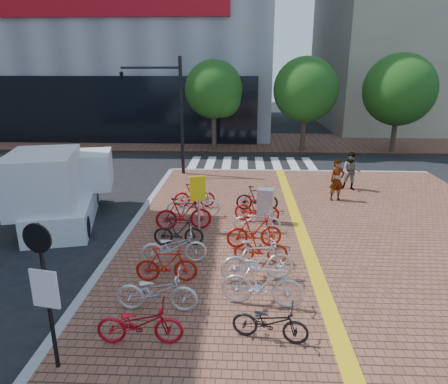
{
  "coord_description": "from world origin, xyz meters",
  "views": [
    {
      "loc": [
        -0.08,
        -9.48,
        5.54
      ],
      "look_at": [
        -0.7,
        4.12,
        1.3
      ],
      "focal_mm": 32.0,
      "sensor_mm": 36.0,
      "label": 1
    }
  ],
  "objects_px": {
    "bike_0": "(140,323)",
    "box_truck": "(62,189)",
    "bike_13": "(257,220)",
    "bike_11": "(261,248)",
    "pedestrian_a": "(337,180)",
    "bike_4": "(179,231)",
    "bike_10": "(257,261)",
    "bike_3": "(174,247)",
    "bike_14": "(257,209)",
    "bike_1": "(157,291)",
    "yellow_sign": "(198,193)",
    "notice_sign": "(44,280)",
    "traffic_light_pole": "(154,94)",
    "bike_9": "(262,283)",
    "bike_2": "(167,264)",
    "bike_15": "(257,198)",
    "bike_12": "(254,231)",
    "bike_6": "(193,204)",
    "pedestrian_b": "(351,171)",
    "bike_7": "(195,195)",
    "utility_box": "(265,206)",
    "bike_5": "(184,214)",
    "bike_8": "(270,322)"
  },
  "relations": [
    {
      "from": "bike_0",
      "to": "box_truck",
      "type": "bearing_deg",
      "value": 31.34
    },
    {
      "from": "bike_13",
      "to": "box_truck",
      "type": "relative_size",
      "value": 0.31
    },
    {
      "from": "bike_11",
      "to": "pedestrian_a",
      "type": "relative_size",
      "value": 0.89
    },
    {
      "from": "bike_11",
      "to": "box_truck",
      "type": "height_order",
      "value": "box_truck"
    },
    {
      "from": "bike_4",
      "to": "bike_10",
      "type": "height_order",
      "value": "bike_10"
    },
    {
      "from": "bike_3",
      "to": "bike_14",
      "type": "height_order",
      "value": "bike_14"
    },
    {
      "from": "bike_1",
      "to": "yellow_sign",
      "type": "bearing_deg",
      "value": -4.57
    },
    {
      "from": "notice_sign",
      "to": "traffic_light_pole",
      "type": "bearing_deg",
      "value": 94.25
    },
    {
      "from": "bike_9",
      "to": "pedestrian_a",
      "type": "relative_size",
      "value": 1.11
    },
    {
      "from": "bike_2",
      "to": "bike_15",
      "type": "distance_m",
      "value": 6.18
    },
    {
      "from": "bike_13",
      "to": "pedestrian_a",
      "type": "bearing_deg",
      "value": -41.7
    },
    {
      "from": "bike_12",
      "to": "bike_6",
      "type": "bearing_deg",
      "value": 31.65
    },
    {
      "from": "bike_3",
      "to": "pedestrian_a",
      "type": "height_order",
      "value": "pedestrian_a"
    },
    {
      "from": "bike_15",
      "to": "pedestrian_b",
      "type": "xyz_separation_m",
      "value": [
        4.38,
        2.99,
        0.38
      ]
    },
    {
      "from": "bike_11",
      "to": "bike_3",
      "type": "bearing_deg",
      "value": 96.86
    },
    {
      "from": "bike_12",
      "to": "bike_14",
      "type": "distance_m",
      "value": 2.21
    },
    {
      "from": "bike_3",
      "to": "bike_7",
      "type": "bearing_deg",
      "value": -8.82
    },
    {
      "from": "bike_9",
      "to": "bike_11",
      "type": "distance_m",
      "value": 2.19
    },
    {
      "from": "bike_3",
      "to": "utility_box",
      "type": "xyz_separation_m",
      "value": [
        2.79,
        3.32,
        0.13
      ]
    },
    {
      "from": "bike_2",
      "to": "bike_5",
      "type": "height_order",
      "value": "bike_5"
    },
    {
      "from": "bike_1",
      "to": "bike_6",
      "type": "xyz_separation_m",
      "value": [
        0.11,
        6.06,
        0.03
      ]
    },
    {
      "from": "pedestrian_a",
      "to": "traffic_light_pole",
      "type": "height_order",
      "value": "traffic_light_pole"
    },
    {
      "from": "bike_13",
      "to": "notice_sign",
      "type": "xyz_separation_m",
      "value": [
        -3.97,
        -6.73,
        1.43
      ]
    },
    {
      "from": "bike_4",
      "to": "notice_sign",
      "type": "height_order",
      "value": "notice_sign"
    },
    {
      "from": "bike_9",
      "to": "notice_sign",
      "type": "xyz_separation_m",
      "value": [
        -3.94,
        -2.25,
        1.26
      ]
    },
    {
      "from": "bike_9",
      "to": "bike_11",
      "type": "relative_size",
      "value": 1.25
    },
    {
      "from": "bike_1",
      "to": "bike_2",
      "type": "xyz_separation_m",
      "value": [
        -0.02,
        1.31,
        -0.01
      ]
    },
    {
      "from": "bike_7",
      "to": "pedestrian_a",
      "type": "height_order",
      "value": "pedestrian_a"
    },
    {
      "from": "bike_0",
      "to": "bike_9",
      "type": "height_order",
      "value": "bike_9"
    },
    {
      "from": "yellow_sign",
      "to": "bike_2",
      "type": "bearing_deg",
      "value": -98.03
    },
    {
      "from": "bike_13",
      "to": "bike_15",
      "type": "xyz_separation_m",
      "value": [
        0.06,
        2.18,
        0.08
      ]
    },
    {
      "from": "bike_6",
      "to": "pedestrian_b",
      "type": "bearing_deg",
      "value": -70.55
    },
    {
      "from": "bike_9",
      "to": "bike_4",
      "type": "bearing_deg",
      "value": 45.27
    },
    {
      "from": "bike_11",
      "to": "pedestrian_a",
      "type": "xyz_separation_m",
      "value": [
        3.44,
        5.91,
        0.41
      ]
    },
    {
      "from": "bike_12",
      "to": "box_truck",
      "type": "distance_m",
      "value": 7.36
    },
    {
      "from": "bike_5",
      "to": "bike_9",
      "type": "distance_m",
      "value": 5.21
    },
    {
      "from": "bike_4",
      "to": "pedestrian_b",
      "type": "xyz_separation_m",
      "value": [
        6.96,
        6.4,
        0.41
      ]
    },
    {
      "from": "traffic_light_pole",
      "to": "bike_15",
      "type": "bearing_deg",
      "value": -47.73
    },
    {
      "from": "bike_13",
      "to": "bike_14",
      "type": "distance_m",
      "value": 0.97
    },
    {
      "from": "utility_box",
      "to": "bike_7",
      "type": "bearing_deg",
      "value": 151.48
    },
    {
      "from": "bike_6",
      "to": "bike_1",
      "type": "bearing_deg",
      "value": 168.67
    },
    {
      "from": "bike_5",
      "to": "notice_sign",
      "type": "height_order",
      "value": "notice_sign"
    },
    {
      "from": "bike_8",
      "to": "bike_9",
      "type": "height_order",
      "value": "bike_9"
    },
    {
      "from": "bike_3",
      "to": "bike_10",
      "type": "xyz_separation_m",
      "value": [
        2.36,
        -0.93,
        0.09
      ]
    },
    {
      "from": "bike_9",
      "to": "bike_11",
      "type": "height_order",
      "value": "bike_9"
    },
    {
      "from": "bike_6",
      "to": "pedestrian_b",
      "type": "relative_size",
      "value": 1.14
    },
    {
      "from": "bike_0",
      "to": "bike_13",
      "type": "height_order",
      "value": "bike_0"
    },
    {
      "from": "bike_9",
      "to": "bike_7",
      "type": "bearing_deg",
      "value": 27.07
    },
    {
      "from": "bike_0",
      "to": "bike_11",
      "type": "bearing_deg",
      "value": -37.6
    },
    {
      "from": "bike_8",
      "to": "notice_sign",
      "type": "relative_size",
      "value": 0.54
    }
  ]
}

